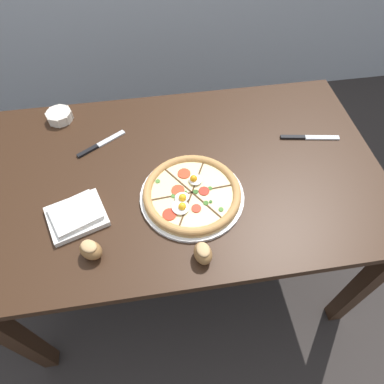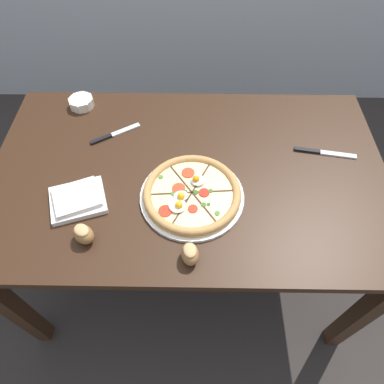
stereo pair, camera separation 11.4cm
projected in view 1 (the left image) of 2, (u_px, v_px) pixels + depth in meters
ground_plane at (186, 261)px, 1.83m from camera, size 12.00×12.00×0.00m
dining_table at (183, 187)px, 1.31m from camera, size 1.43×0.87×0.75m
pizza at (192, 194)px, 1.15m from camera, size 0.35×0.35×0.06m
ramekin_bowl at (59, 116)px, 1.38m from camera, size 0.11×0.11×0.04m
napkin_folded at (76, 215)px, 1.10m from camera, size 0.22×0.20×0.04m
bread_piece_near at (203, 253)px, 1.00m from camera, size 0.07×0.08×0.06m
bread_piece_mid at (91, 250)px, 1.01m from camera, size 0.09×0.09×0.07m
knife_main at (309, 137)px, 1.33m from camera, size 0.23×0.05×0.01m
knife_spare at (101, 144)px, 1.30m from camera, size 0.18×0.12×0.01m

